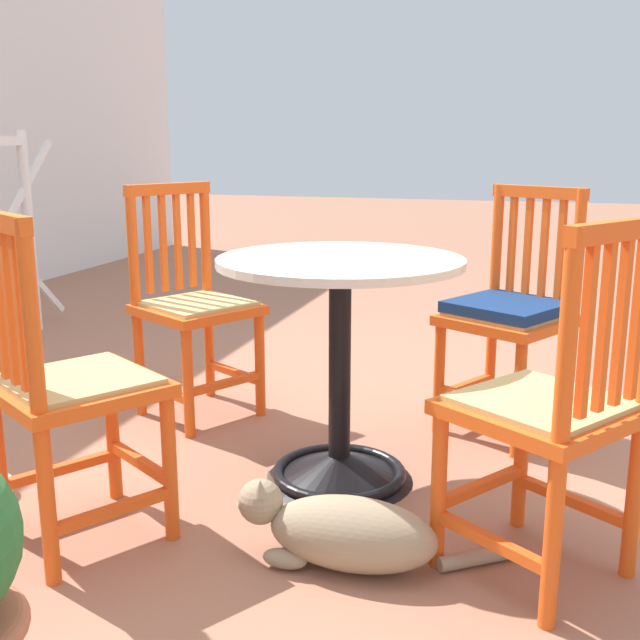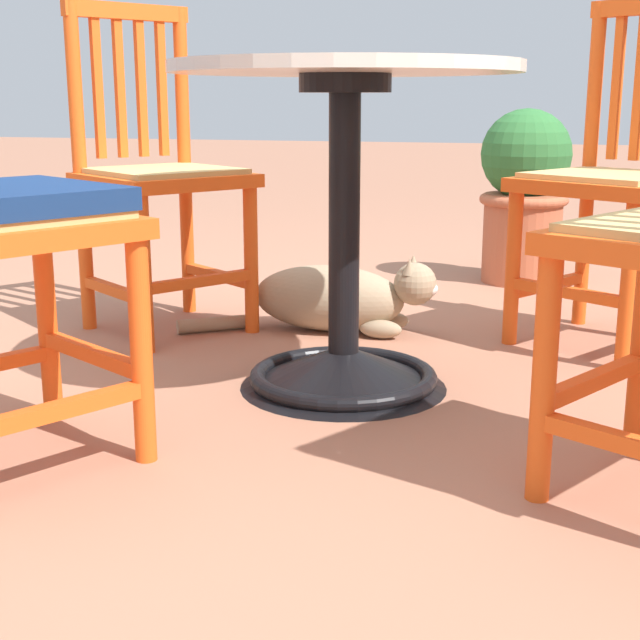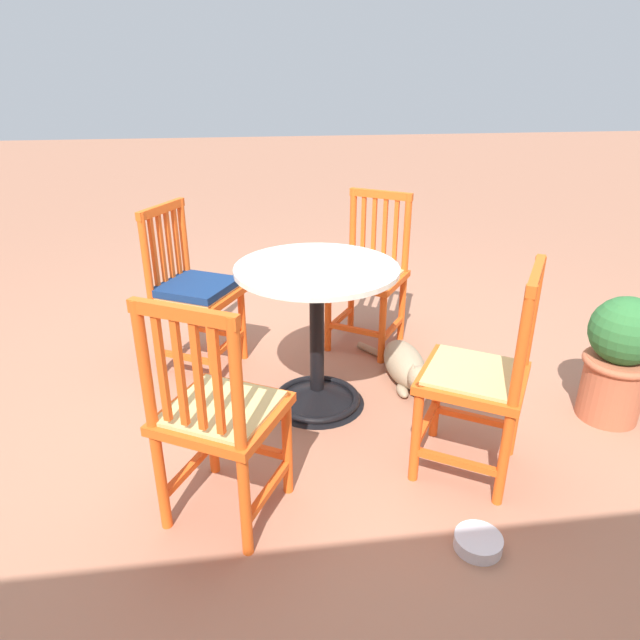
{
  "view_description": "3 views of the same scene",
  "coord_description": "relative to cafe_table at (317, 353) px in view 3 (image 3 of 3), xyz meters",
  "views": [
    {
      "loc": [
        -2.29,
        -0.55,
        1.08
      ],
      "look_at": [
        0.03,
        0.15,
        0.51
      ],
      "focal_mm": 43.55,
      "sensor_mm": 36.0,
      "label": 1
    },
    {
      "loc": [
        1.91,
        0.56,
        0.65
      ],
      "look_at": [
        -0.12,
        -0.02,
        0.13
      ],
      "focal_mm": 50.71,
      "sensor_mm": 36.0,
      "label": 2
    },
    {
      "loc": [
        0.29,
        2.49,
        1.56
      ],
      "look_at": [
        -0.05,
        0.03,
        0.44
      ],
      "focal_mm": 31.69,
      "sensor_mm": 36.0,
      "label": 3
    }
  ],
  "objects": [
    {
      "name": "orange_chair_tucked_in",
      "position": [
        0.61,
        -0.48,
        0.16
      ],
      "size": [
        0.54,
        0.54,
        0.91
      ],
      "color": "#EA5619",
      "rests_on": "ground_plane"
    },
    {
      "name": "orange_chair_near_fence",
      "position": [
        -0.39,
        -0.64,
        0.15
      ],
      "size": [
        0.56,
        0.56,
        0.91
      ],
      "color": "#EA5619",
      "rests_on": "ground_plane"
    },
    {
      "name": "cafe_table",
      "position": [
        0.0,
        0.0,
        0.0
      ],
      "size": [
        0.76,
        0.76,
        0.73
      ],
      "color": "black",
      "rests_on": "ground_plane"
    },
    {
      "name": "orange_chair_at_corner",
      "position": [
        -0.58,
        0.59,
        0.15
      ],
      "size": [
        0.55,
        0.55,
        0.91
      ],
      "color": "#EA5619",
      "rests_on": "ground_plane"
    },
    {
      "name": "pet_water_bowl",
      "position": [
        -0.44,
        1.02,
        -0.26
      ],
      "size": [
        0.17,
        0.17,
        0.05
      ],
      "primitive_type": "cylinder",
      "color": "silver",
      "rests_on": "ground_plane"
    },
    {
      "name": "tabby_cat",
      "position": [
        -0.5,
        -0.14,
        -0.19
      ],
      "size": [
        0.28,
        0.72,
        0.23
      ],
      "color": "#9E896B",
      "rests_on": "ground_plane"
    },
    {
      "name": "ground_plane",
      "position": [
        0.03,
        -0.07,
        -0.28
      ],
      "size": [
        24.0,
        24.0,
        0.0
      ],
      "primitive_type": "plane",
      "color": "#A36B51"
    },
    {
      "name": "orange_chair_by_planter",
      "position": [
        0.45,
        0.72,
        0.15
      ],
      "size": [
        0.55,
        0.55,
        0.91
      ],
      "color": "#EA5619",
      "rests_on": "ground_plane"
    },
    {
      "name": "terracotta_planter",
      "position": [
        -1.38,
        0.31,
        0.04
      ],
      "size": [
        0.32,
        0.32,
        0.62
      ],
      "color": "#B25B3D",
      "rests_on": "ground_plane"
    }
  ]
}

